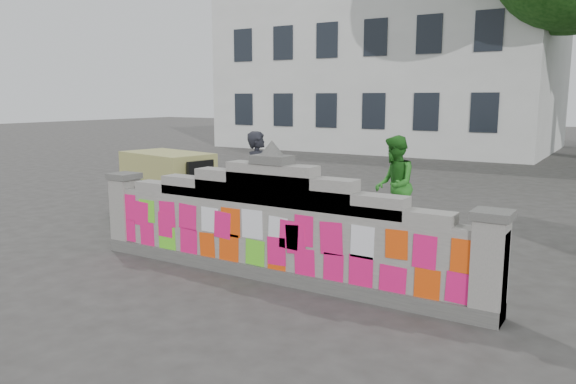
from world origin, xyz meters
name	(u,v)px	position (x,y,z in m)	size (l,w,h in m)	color
ground	(272,278)	(0.00, 0.00, 0.00)	(100.00, 100.00, 0.00)	#383533
parapet_wall	(272,228)	(0.00, -0.01, 0.75)	(6.48, 0.44, 2.01)	#4C4C49
building	(392,70)	(-7.00, 21.98, 4.01)	(16.00, 10.00, 8.90)	silver
cyclist_bike	(259,213)	(-1.43, 1.72, 0.52)	(0.69, 1.97, 1.04)	black
cyclist_rider	(259,193)	(-1.43, 1.72, 0.88)	(0.64, 0.42, 1.75)	black
pedestrian	(394,185)	(0.47, 3.52, 0.95)	(0.92, 0.72, 1.89)	#297E22
rickshaw_left	(170,184)	(-4.22, 2.33, 0.74)	(2.65, 1.60, 1.43)	black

